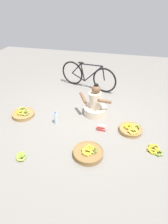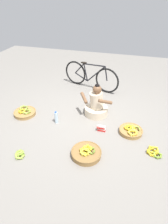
{
  "view_description": "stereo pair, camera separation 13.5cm",
  "coord_description": "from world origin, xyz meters",
  "views": [
    {
      "loc": [
        0.73,
        -3.26,
        2.45
      ],
      "look_at": [
        0.0,
        -0.2,
        0.35
      ],
      "focal_mm": 30.46,
      "sensor_mm": 36.0,
      "label": 1
    },
    {
      "loc": [
        0.86,
        -3.22,
        2.45
      ],
      "look_at": [
        0.0,
        -0.2,
        0.35
      ],
      "focal_mm": 30.46,
      "sensor_mm": 36.0,
      "label": 2
    }
  ],
  "objects": [
    {
      "name": "banana_basket_back_left",
      "position": [
        0.27,
        -0.98,
        0.06
      ],
      "size": [
        0.53,
        0.53,
        0.17
      ],
      "color": "olive",
      "rests_on": "ground"
    },
    {
      "name": "vendor_woman_front",
      "position": [
        0.14,
        0.3,
        0.24
      ],
      "size": [
        0.74,
        0.52,
        0.76
      ],
      "color": "beige",
      "rests_on": "ground"
    },
    {
      "name": "packet_carton_stack",
      "position": [
        0.38,
        -0.26,
        0.06
      ],
      "size": [
        0.18,
        0.07,
        0.12
      ],
      "color": "red",
      "rests_on": "ground"
    },
    {
      "name": "bicycle_leaning",
      "position": [
        -0.32,
        1.57,
        0.36
      ],
      "size": [
        1.65,
        0.53,
        0.73
      ],
      "color": "black",
      "rests_on": "ground"
    },
    {
      "name": "ground_plane",
      "position": [
        0.0,
        0.0,
        0.0
      ],
      "size": [
        10.0,
        10.0,
        0.0
      ],
      "primitive_type": "plane",
      "color": "gray"
    },
    {
      "name": "banana_basket_mid_right",
      "position": [
        0.96,
        -0.16,
        0.06
      ],
      "size": [
        0.46,
        0.46,
        0.15
      ],
      "color": "#A87F47",
      "rests_on": "ground"
    },
    {
      "name": "loose_bananas_front_left",
      "position": [
        1.39,
        -0.62,
        0.03
      ],
      "size": [
        0.29,
        0.29,
        0.09
      ],
      "color": "yellow",
      "rests_on": "ground"
    },
    {
      "name": "water_bottle",
      "position": [
        -0.6,
        -0.24,
        0.13
      ],
      "size": [
        0.07,
        0.07,
        0.28
      ],
      "color": "silver",
      "rests_on": "ground"
    },
    {
      "name": "loose_bananas_near_vendor",
      "position": [
        -0.84,
        -1.3,
        0.03
      ],
      "size": [
        0.22,
        0.24,
        0.09
      ],
      "color": "#8CAD38",
      "rests_on": "ground"
    },
    {
      "name": "banana_basket_front_right",
      "position": [
        -1.41,
        -0.16,
        0.06
      ],
      "size": [
        0.49,
        0.49,
        0.15
      ],
      "color": "#A87F47",
      "rests_on": "ground"
    }
  ]
}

